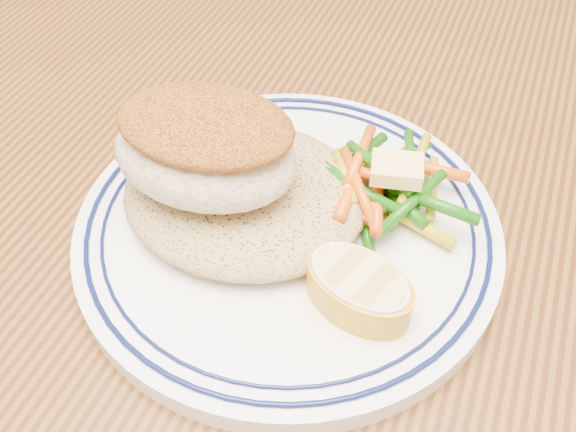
# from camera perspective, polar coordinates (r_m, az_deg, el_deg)

# --- Properties ---
(dining_table) EXTENTS (1.50, 0.90, 0.75)m
(dining_table) POSITION_cam_1_polar(r_m,az_deg,el_deg) (0.49, 0.31, -7.99)
(dining_table) COLOR #45250D
(dining_table) RESTS_ON ground
(plate) EXTENTS (0.26, 0.26, 0.02)m
(plate) POSITION_cam_1_polar(r_m,az_deg,el_deg) (0.39, -0.00, -1.05)
(plate) COLOR white
(plate) RESTS_ON dining_table
(rice_pilaf) EXTENTS (0.15, 0.13, 0.03)m
(rice_pilaf) POSITION_cam_1_polar(r_m,az_deg,el_deg) (0.39, -3.93, 2.32)
(rice_pilaf) COLOR #9F824F
(rice_pilaf) RESTS_ON plate
(fish_fillet) EXTENTS (0.11, 0.08, 0.05)m
(fish_fillet) POSITION_cam_1_polar(r_m,az_deg,el_deg) (0.36, -7.38, 6.10)
(fish_fillet) COLOR beige
(fish_fillet) RESTS_ON rice_pilaf
(vegetable_pile) EXTENTS (0.11, 0.11, 0.03)m
(vegetable_pile) POSITION_cam_1_polar(r_m,az_deg,el_deg) (0.39, 8.47, 2.74)
(vegetable_pile) COLOR #D94F0A
(vegetable_pile) RESTS_ON plate
(butter_pat) EXTENTS (0.03, 0.03, 0.01)m
(butter_pat) POSITION_cam_1_polar(r_m,az_deg,el_deg) (0.38, 9.65, 4.11)
(butter_pat) COLOR #FEDF7C
(butter_pat) RESTS_ON vegetable_pile
(lemon_wedge) EXTENTS (0.07, 0.07, 0.02)m
(lemon_wedge) POSITION_cam_1_polar(r_m,az_deg,el_deg) (0.34, 6.29, -6.33)
(lemon_wedge) COLOR gold
(lemon_wedge) RESTS_ON plate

